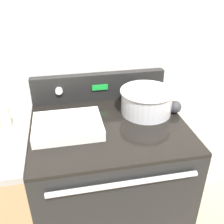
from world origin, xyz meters
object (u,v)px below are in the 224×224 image
(casserole_dish, at_px, (68,125))
(spice_jar_white_cap, at_px, (5,118))
(mixing_bowl, at_px, (147,100))
(ladle, at_px, (173,106))

(casserole_dish, relative_size, spice_jar_white_cap, 2.65)
(mixing_bowl, xyz_separation_m, casserole_dish, (-0.42, -0.10, -0.05))
(spice_jar_white_cap, bearing_deg, ladle, 2.37)
(mixing_bowl, bearing_deg, spice_jar_white_cap, -176.22)
(mixing_bowl, bearing_deg, ladle, -4.26)
(casserole_dish, distance_m, spice_jar_white_cap, 0.29)
(ladle, bearing_deg, mixing_bowl, 175.74)
(casserole_dish, xyz_separation_m, spice_jar_white_cap, (-0.29, 0.05, 0.04))
(mixing_bowl, distance_m, casserole_dish, 0.44)
(ladle, bearing_deg, spice_jar_white_cap, -177.63)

